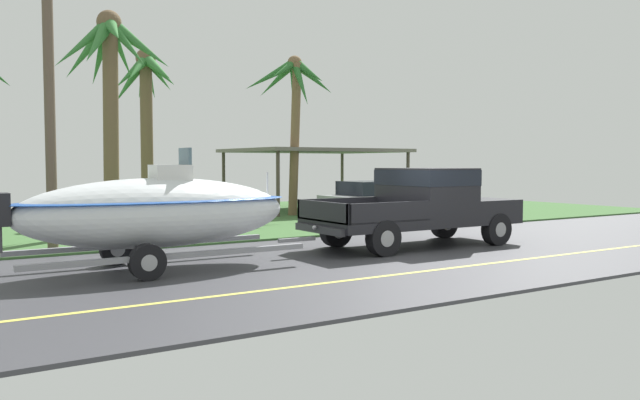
{
  "coord_description": "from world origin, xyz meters",
  "views": [
    {
      "loc": [
        -9.1,
        -10.9,
        2.05
      ],
      "look_at": [
        -1.19,
        1.57,
        1.19
      ],
      "focal_mm": 36.04,
      "sensor_mm": 36.0,
      "label": 1
    }
  ],
  "objects": [
    {
      "name": "pickup_truck_towing",
      "position": [
        1.6,
        1.1,
        1.06
      ],
      "size": [
        5.65,
        2.16,
        1.92
      ],
      "color": "black",
      "rests_on": "ground"
    },
    {
      "name": "parked_sedan_near",
      "position": [
        5.46,
        7.88,
        0.67
      ],
      "size": [
        4.53,
        1.9,
        1.38
      ],
      "color": "#99999E",
      "rests_on": "ground"
    },
    {
      "name": "palm_tree_near_right",
      "position": [
        -2.01,
        11.87,
        4.5
      ],
      "size": [
        2.28,
        3.09,
        6.12
      ],
      "color": "brown",
      "rests_on": "ground"
    },
    {
      "name": "palm_tree_near_left",
      "position": [
        3.08,
        10.18,
        4.65
      ],
      "size": [
        3.52,
        3.3,
        6.07
      ],
      "color": "brown",
      "rests_on": "ground"
    },
    {
      "name": "boat_on_trailer",
      "position": [
        -5.19,
        1.1,
        1.11
      ],
      "size": [
        6.47,
        2.25,
        2.34
      ],
      "color": "gray",
      "rests_on": "ground"
    },
    {
      "name": "palm_tree_far_left",
      "position": [
        -4.33,
        7.76,
        4.71
      ],
      "size": [
        3.44,
        2.81,
        6.35
      ],
      "color": "brown",
      "rests_on": "ground"
    },
    {
      "name": "carport_awning",
      "position": [
        5.42,
        12.43,
        2.52
      ],
      "size": [
        6.74,
        5.42,
        2.64
      ],
      "color": "#4C4238",
      "rests_on": "ground"
    },
    {
      "name": "utility_pole",
      "position": [
        -6.39,
        5.01,
        4.23
      ],
      "size": [
        0.24,
        1.8,
        8.16
      ],
      "color": "brown",
      "rests_on": "ground"
    },
    {
      "name": "ground",
      "position": [
        0.0,
        8.38,
        -0.01
      ],
      "size": [
        36.0,
        22.0,
        0.11
      ],
      "color": "#38383D"
    }
  ]
}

